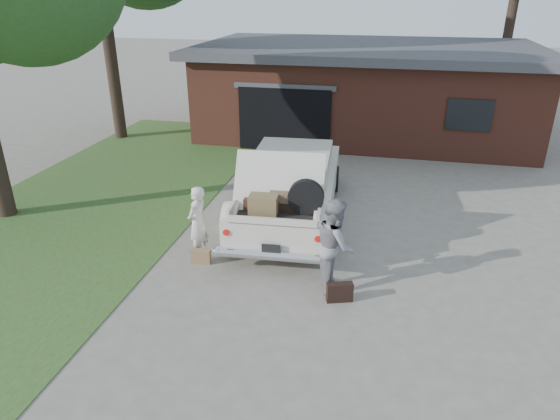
# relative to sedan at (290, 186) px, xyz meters

# --- Properties ---
(ground) EXTENTS (90.00, 90.00, 0.00)m
(ground) POSITION_rel_sedan_xyz_m (0.19, -2.60, -0.84)
(ground) COLOR gray
(ground) RESTS_ON ground
(grass_strip) EXTENTS (6.00, 16.00, 0.02)m
(grass_strip) POSITION_rel_sedan_xyz_m (-5.31, 0.40, -0.83)
(grass_strip) COLOR #2D4C1E
(grass_strip) RESTS_ON ground
(house) EXTENTS (12.80, 7.80, 3.30)m
(house) POSITION_rel_sedan_xyz_m (1.17, 8.87, 0.83)
(house) COLOR brown
(house) RESTS_ON ground
(sedan) EXTENTS (2.59, 5.86, 2.19)m
(sedan) POSITION_rel_sedan_xyz_m (0.00, 0.00, 0.00)
(sedan) COLOR beige
(sedan) RESTS_ON ground
(woman_left) EXTENTS (0.47, 0.64, 1.60)m
(woman_left) POSITION_rel_sedan_xyz_m (-1.52, -2.35, -0.05)
(woman_left) COLOR silver
(woman_left) RESTS_ON ground
(woman_right) EXTENTS (0.91, 1.05, 1.84)m
(woman_right) POSITION_rel_sedan_xyz_m (1.45, -2.93, 0.08)
(woman_right) COLOR gray
(woman_right) RESTS_ON ground
(suitcase_left) EXTENTS (0.42, 0.18, 0.31)m
(suitcase_left) POSITION_rel_sedan_xyz_m (-1.37, -2.65, -0.69)
(suitcase_left) COLOR #96734C
(suitcase_left) RESTS_ON ground
(suitcase_right) EXTENTS (0.51, 0.30, 0.38)m
(suitcase_right) POSITION_rel_sedan_xyz_m (1.62, -3.39, -0.66)
(suitcase_right) COLOR black
(suitcase_right) RESTS_ON ground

